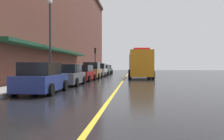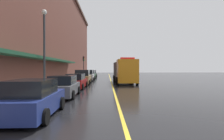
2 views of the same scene
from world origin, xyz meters
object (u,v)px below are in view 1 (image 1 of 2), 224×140
parked_car_0 (42,79)px  parked_car_6 (107,70)px  parked_car_3 (92,71)px  street_lamp_left (50,31)px  parked_car_1 (69,75)px  utility_truck (140,64)px  parking_meter_0 (83,69)px  traffic_light_near (95,56)px  parked_car_5 (104,70)px  parked_car_4 (99,70)px  parked_car_2 (83,73)px  parking_meter_1 (87,69)px

parked_car_0 → parked_car_6: bearing=-0.9°
parked_car_0 → parked_car_3: parked_car_3 is taller
parked_car_0 → street_lamp_left: size_ratio=0.61×
parked_car_6 → street_lamp_left: bearing=174.9°
parked_car_1 → street_lamp_left: bearing=49.0°
utility_truck → parking_meter_0: utility_truck is taller
parked_car_1 → parked_car_0: bearing=179.5°
parked_car_1 → parked_car_3: (0.00, 10.66, 0.13)m
parked_car_1 → traffic_light_near: traffic_light_near is taller
parked_car_1 → parked_car_6: parked_car_6 is taller
parked_car_0 → parked_car_6: (-0.13, 34.16, 0.01)m
parked_car_5 → traffic_light_near: size_ratio=1.04×
parked_car_0 → street_lamp_left: street_lamp_left is taller
parked_car_4 → traffic_light_near: traffic_light_near is taller
parked_car_2 → parked_car_6: parked_car_6 is taller
utility_truck → parked_car_5: bearing=-153.4°
traffic_light_near → parking_meter_1: bearing=-90.5°
parked_car_0 → parked_car_1: 5.48m
parked_car_2 → parking_meter_1: (-1.47, 9.47, 0.32)m
parked_car_2 → traffic_light_near: 16.77m
parked_car_5 → utility_truck: size_ratio=0.53×
parked_car_0 → traffic_light_near: size_ratio=0.98×
parking_meter_1 → parked_car_4: bearing=54.4°
parked_car_1 → parked_car_3: size_ratio=0.90×
parked_car_1 → parked_car_4: bearing=-0.5°
street_lamp_left → traffic_light_near: bearing=88.1°
parked_car_0 → parked_car_4: bearing=-1.2°
parking_meter_0 → parking_meter_1: size_ratio=1.00×
parked_car_6 → utility_truck: 17.69m
utility_truck → parked_car_3: bearing=-78.4°
parked_car_4 → parking_meter_1: (-1.46, -2.04, 0.20)m
utility_truck → parking_meter_1: size_ratio=6.39×
parked_car_0 → parked_car_5: (-0.05, 28.28, 0.03)m
parked_car_6 → traffic_light_near: bearing=168.6°
parked_car_0 → parked_car_3: bearing=-1.1°
utility_truck → parking_meter_0: (-7.19, 0.51, -0.60)m
parked_car_0 → parked_car_3: (0.00, 16.14, 0.11)m
parked_car_2 → traffic_light_near: size_ratio=1.08×
parked_car_5 → utility_truck: utility_truck is taller
parked_car_2 → traffic_light_near: bearing=6.1°
parked_car_5 → parking_meter_1: (-1.38, -8.05, 0.26)m
parking_meter_0 → street_lamp_left: bearing=-93.2°
parked_car_5 → parked_car_1: bearing=-178.0°
parked_car_6 → utility_truck: size_ratio=0.53×
parking_meter_1 → street_lamp_left: 13.44m
parked_car_1 → parked_car_4: (0.02, 16.78, 0.10)m
parked_car_4 → parked_car_0: bearing=179.9°
parking_meter_0 → parked_car_0: bearing=-85.4°
parking_meter_1 → traffic_light_near: bearing=89.5°
parked_car_5 → street_lamp_left: (-1.98, -21.06, 3.60)m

